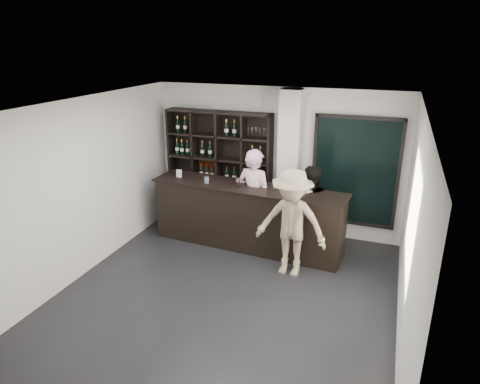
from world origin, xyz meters
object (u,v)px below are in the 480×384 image
at_px(wine_shelf, 219,170).
at_px(taster_pink, 254,198).
at_px(tasting_counter, 247,217).
at_px(customer, 291,223).
at_px(taster_black, 309,209).

bearing_deg(wine_shelf, taster_pink, -35.56).
bearing_deg(tasting_counter, customer, -31.15).
xyz_separation_m(wine_shelf, taster_pink, (1.00, -0.72, -0.25)).
xyz_separation_m(taster_pink, taster_black, (1.00, 0.16, -0.13)).
bearing_deg(customer, taster_black, 87.62).
height_order(taster_pink, customer, taster_pink).
height_order(taster_pink, taster_black, taster_pink).
distance_m(tasting_counter, taster_pink, 0.37).
relative_size(tasting_counter, customer, 2.00).
xyz_separation_m(taster_black, customer, (-0.10, -0.96, 0.10)).
bearing_deg(taster_black, wine_shelf, -36.43).
distance_m(taster_pink, taster_black, 1.02).
bearing_deg(tasting_counter, taster_pink, 47.41).
height_order(tasting_counter, customer, customer).
xyz_separation_m(tasting_counter, taster_pink, (0.10, 0.10, 0.34)).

